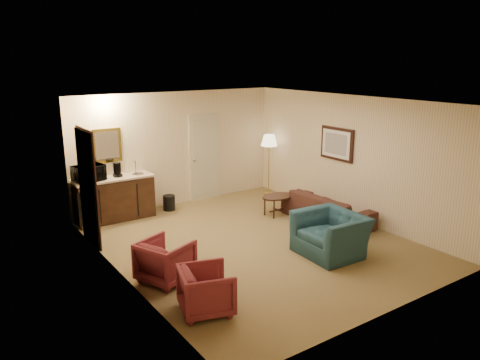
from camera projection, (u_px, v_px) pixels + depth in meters
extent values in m
plane|color=olive|center=(254.00, 243.00, 8.67)|extent=(6.00, 6.00, 0.00)
cube|color=#FBE1BC|center=(177.00, 149.00, 10.73)|extent=(5.00, 0.02, 2.60)
cube|color=#FBE1BC|center=(119.00, 198.00, 6.97)|extent=(0.02, 6.00, 2.60)
cube|color=#FBE1BC|center=(352.00, 158.00, 9.71)|extent=(0.02, 6.00, 2.60)
cube|color=white|center=(255.00, 101.00, 8.01)|extent=(5.00, 6.00, 0.02)
cube|color=beige|center=(205.00, 157.00, 11.16)|extent=(0.82, 0.06, 2.05)
cube|color=black|center=(88.00, 188.00, 8.41)|extent=(0.06, 0.98, 2.10)
cube|color=gold|center=(107.00, 146.00, 9.74)|extent=(0.62, 0.04, 0.72)
cube|color=black|center=(337.00, 144.00, 9.94)|extent=(0.06, 0.90, 0.70)
cube|color=#3E2413|center=(115.00, 199.00, 9.82)|extent=(1.64, 0.58, 0.92)
imported|color=black|center=(328.00, 204.00, 9.71)|extent=(0.68, 2.01, 0.78)
imported|color=#204550|center=(331.00, 227.00, 8.06)|extent=(0.78, 1.16, 0.98)
imported|color=maroon|center=(165.00, 259.00, 7.11)|extent=(0.88, 0.90, 0.73)
imported|color=maroon|center=(206.00, 288.00, 6.23)|extent=(0.80, 0.83, 0.70)
cube|color=black|center=(278.00, 205.00, 10.17)|extent=(0.78, 0.55, 0.44)
cube|color=#B7983D|center=(269.00, 165.00, 11.60)|extent=(0.53, 0.53, 1.52)
cylinder|color=black|center=(169.00, 203.00, 10.51)|extent=(0.29, 0.29, 0.34)
imported|color=black|center=(88.00, 171.00, 9.37)|extent=(0.64, 0.45, 0.40)
cylinder|color=black|center=(117.00, 170.00, 9.72)|extent=(0.20, 0.20, 0.30)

